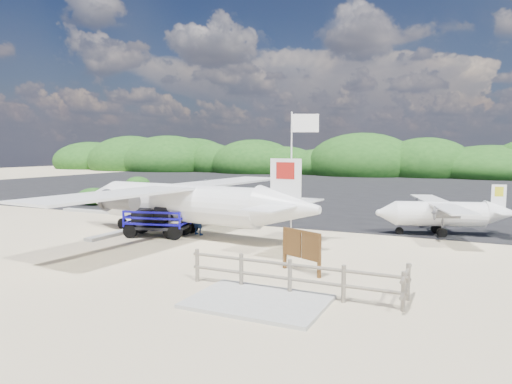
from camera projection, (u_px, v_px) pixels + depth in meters
ground at (201, 242)px, 19.62m from camera, size 160.00×160.00×0.00m
asphalt_apron at (357, 188)px, 46.65m from camera, size 90.00×50.00×0.04m
lagoon at (75, 223)px, 24.79m from camera, size 9.00×7.00×0.40m
walkway_pad at (258, 303)px, 11.89m from camera, size 3.50×2.50×0.10m
vegetation_band at (394, 175)px, 69.18m from camera, size 124.00×8.00×4.40m
fence at (290, 295)px, 12.58m from camera, size 6.40×2.00×1.10m
baggage_cart at (158, 236)px, 20.97m from camera, size 3.31×2.35×1.50m
flagpole at (291, 245)px, 19.08m from camera, size 1.20×0.84×5.53m
signboard at (301, 273)px, 14.79m from camera, size 1.66×0.88×1.44m
crew_a at (198, 215)px, 21.30m from camera, size 0.79×0.62×1.89m
crew_b at (227, 206)px, 25.12m from camera, size 0.95×0.78×1.80m
aircraft_large at (455, 204)px, 33.22m from camera, size 16.62×16.62×4.61m
aircraft_small at (240, 182)px, 55.04m from camera, size 8.00×8.00×2.29m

